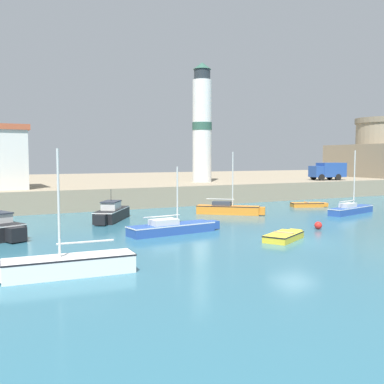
# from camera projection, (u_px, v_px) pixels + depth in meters

# --- Properties ---
(ground_plane) EXTENTS (200.00, 200.00, 0.00)m
(ground_plane) POSITION_uv_depth(u_px,v_px,m) (294.00, 241.00, 26.29)
(ground_plane) COLOR #2D667A
(quay_seawall) EXTENTS (120.00, 40.00, 2.01)m
(quay_seawall) POSITION_uv_depth(u_px,v_px,m) (103.00, 186.00, 61.28)
(quay_seawall) COLOR gray
(quay_seawall) RESTS_ON ground
(motorboat_black_1) EXTENTS (4.17, 5.45, 2.44)m
(motorboat_black_1) POSITION_uv_depth(u_px,v_px,m) (112.00, 213.00, 34.79)
(motorboat_black_1) COLOR black
(motorboat_black_1) RESTS_ON ground
(dinghy_yellow_2) EXTENTS (3.74, 2.74, 0.50)m
(dinghy_yellow_2) POSITION_uv_depth(u_px,v_px,m) (284.00, 236.00, 26.64)
(dinghy_yellow_2) COLOR yellow
(dinghy_yellow_2) RESTS_ON ground
(sailboat_white_3) EXTENTS (6.00, 1.75, 5.26)m
(sailboat_white_3) POSITION_uv_depth(u_px,v_px,m) (66.00, 265.00, 18.57)
(sailboat_white_3) COLOR white
(sailboat_white_3) RESTS_ON ground
(dinghy_orange_4) EXTENTS (3.73, 2.33, 0.51)m
(dinghy_orange_4) POSITION_uv_depth(u_px,v_px,m) (308.00, 204.00, 44.42)
(dinghy_orange_4) COLOR orange
(dinghy_orange_4) RESTS_ON ground
(sailboat_blue_5) EXTENTS (6.24, 2.60, 5.50)m
(sailboat_blue_5) POSITION_uv_depth(u_px,v_px,m) (351.00, 209.00, 39.05)
(sailboat_blue_5) COLOR #284C9E
(sailboat_blue_5) RESTS_ON ground
(sailboat_blue_7) EXTENTS (6.59, 2.14, 4.31)m
(sailboat_blue_7) POSITION_uv_depth(u_px,v_px,m) (173.00, 227.00, 28.91)
(sailboat_blue_7) COLOR #284C9E
(sailboat_blue_7) RESTS_ON ground
(sailboat_orange_8) EXTENTS (5.05, 4.43, 5.37)m
(sailboat_orange_8) POSITION_uv_depth(u_px,v_px,m) (229.00, 209.00, 38.58)
(sailboat_orange_8) COLOR orange
(sailboat_orange_8) RESTS_ON ground
(mooring_buoy) EXTENTS (0.52, 0.52, 0.52)m
(mooring_buoy) POSITION_uv_depth(u_px,v_px,m) (318.00, 225.00, 30.64)
(mooring_buoy) COLOR red
(mooring_buoy) RESTS_ON ground
(fortress) EXTENTS (12.38, 12.38, 8.79)m
(fortress) POSITION_uv_depth(u_px,v_px,m) (383.00, 155.00, 68.31)
(fortress) COLOR #796C57
(fortress) RESTS_ON quay_seawall
(lighthouse) EXTENTS (2.29, 2.29, 13.83)m
(lighthouse) POSITION_uv_depth(u_px,v_px,m) (202.00, 124.00, 52.33)
(lighthouse) COLOR silver
(lighthouse) RESTS_ON quay_seawall
(truck_on_quay) EXTENTS (4.63, 2.91, 2.20)m
(truck_on_quay) POSITION_uv_depth(u_px,v_px,m) (328.00, 170.00, 57.20)
(truck_on_quay) COLOR #234793
(truck_on_quay) RESTS_ON quay_seawall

